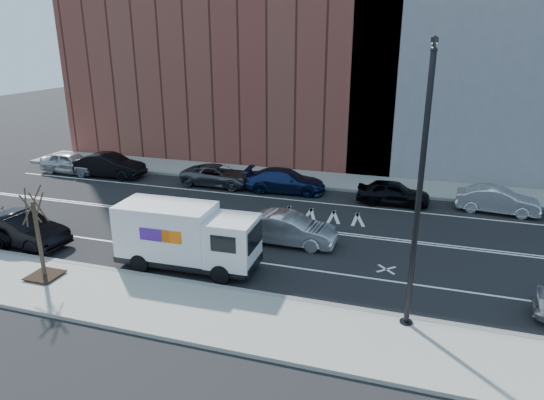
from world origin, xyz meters
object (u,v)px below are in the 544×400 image
Objects in this scene: far_parked_a at (71,163)px; driving_sedan at (288,229)px; fedex_van at (186,236)px; far_parked_b at (110,165)px.

far_parked_a is 19.53m from driving_sedan.
fedex_van reaches higher than driving_sedan.
driving_sedan is (14.91, -7.33, -0.07)m from far_parked_b.
far_parked_b is at bearing -88.09° from far_parked_a.
fedex_van is 1.34× the size of driving_sedan.
fedex_van is at bearing -125.20° from far_parked_a.
far_parked_b is (3.20, 0.03, 0.04)m from far_parked_a.
fedex_van reaches higher than far_parked_a.
far_parked_a is 1.00× the size of driving_sedan.
fedex_van is 18.38m from far_parked_a.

